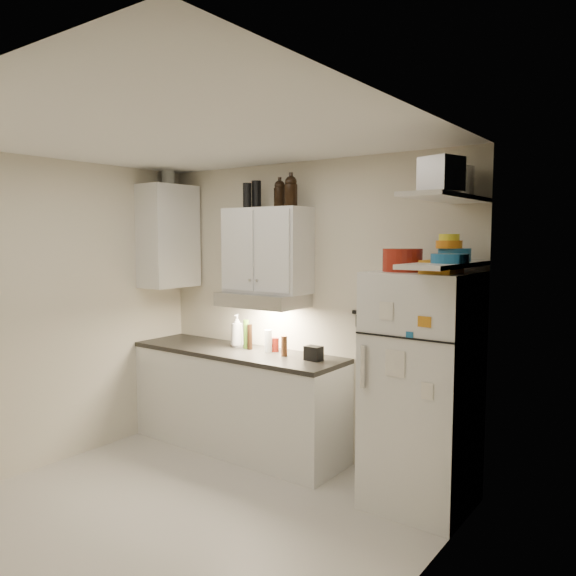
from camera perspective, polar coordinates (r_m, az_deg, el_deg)
The scene contains 36 objects.
floor at distance 4.28m, azimuth -10.67°, elevation -22.04°, with size 3.20×3.00×0.02m, color beige.
ceiling at distance 3.87m, azimuth -11.34°, elevation 15.04°, with size 3.20×3.00×0.02m, color white.
back_wall at distance 5.00m, azimuth 1.83°, elevation -2.19°, with size 3.20×0.02×2.60m, color beige.
left_wall at distance 5.15m, azimuth -23.25°, elevation -2.39°, with size 0.02×3.00×2.60m, color beige.
right_wall at distance 2.91m, azimuth 11.26°, elevation -7.64°, with size 0.02×3.00×2.60m, color beige.
base_cabinet at distance 5.27m, azimuth -5.19°, elevation -11.39°, with size 2.10×0.60×0.88m, color white.
countertop at distance 5.16m, azimuth -5.23°, elevation -6.49°, with size 2.10×0.62×0.04m, color black.
upper_cabinet at distance 5.00m, azimuth -2.14°, elevation 3.84°, with size 0.80×0.33×0.75m, color white.
side_cabinet at distance 5.68m, azimuth -12.05°, elevation 5.16°, with size 0.33×0.55×1.00m, color white.
range_hood at distance 4.97m, azimuth -2.58°, elevation -1.19°, with size 0.76×0.46×0.12m, color silver.
fridge at distance 4.19m, azimuth 13.45°, elevation -10.05°, with size 0.70×0.68×1.70m, color silver.
shelf_hi at distance 3.86m, azimuth 15.85°, elevation 8.83°, with size 0.30×0.95×0.03m, color white.
shelf_lo at distance 3.85m, azimuth 15.69°, elevation 2.29°, with size 0.30×0.95×0.03m, color white.
knife_strip at distance 4.62m, azimuth 8.84°, elevation -2.61°, with size 0.42×0.02×0.03m, color black.
dutch_oven at distance 4.04m, azimuth 11.54°, elevation 2.80°, with size 0.28×0.28×0.16m, color maroon.
book_stack at distance 3.87m, azimuth 15.32°, elevation 2.09°, with size 0.21×0.27×0.09m, color orange.
spice_jar at distance 4.01m, azimuth 15.22°, elevation 2.37°, with size 0.07×0.07×0.11m, color silver.
stock_pot at distance 4.13m, azimuth 16.35°, elevation 10.23°, with size 0.29×0.29×0.21m, color silver.
tin_a at distance 3.79m, azimuth 15.06°, elevation 10.52°, with size 0.18×0.16×0.18m, color #AAAAAD.
tin_b at distance 3.54m, azimuth 15.29°, elevation 11.09°, with size 0.20×0.20×0.20m, color #AAAAAD.
bowl_teal at distance 4.07m, azimuth 16.54°, elevation 3.26°, with size 0.22×0.22×0.09m, color #1B5F95.
bowl_orange at distance 4.03m, azimuth 16.03°, elevation 4.27°, with size 0.18×0.18×0.05m, color orange.
bowl_yellow at distance 4.03m, azimuth 16.05°, elevation 4.97°, with size 0.14×0.14×0.04m, color yellow.
plates at distance 3.76m, azimuth 16.10°, elevation 2.90°, with size 0.24×0.24×0.06m, color #1B5F95.
growler_a at distance 4.97m, azimuth -0.85°, elevation 9.57°, with size 0.10×0.10×0.24m, color black, non-canonical shape.
growler_b at distance 4.81m, azimuth 0.29°, elevation 9.84°, with size 0.11×0.11×0.27m, color black, non-canonical shape.
thermos_a at distance 5.12m, azimuth -3.23°, elevation 9.45°, with size 0.09×0.09×0.25m, color black.
thermos_b at distance 5.09m, azimuth -4.17°, elevation 9.34°, with size 0.08×0.08×0.22m, color black.
side_jar at distance 5.81m, azimuth -12.08°, elevation 10.95°, with size 0.13×0.13×0.17m, color silver.
soap_bottle at distance 5.26m, azimuth -5.21°, elevation -4.14°, with size 0.13×0.13×0.34m, color white.
pepper_mill at distance 4.85m, azimuth -0.39°, elevation -5.92°, with size 0.05×0.05×0.17m, color brown.
oil_bottle at distance 5.19m, azimuth -4.29°, elevation -4.69°, with size 0.05×0.05×0.27m, color #3F6719.
vinegar_bottle at distance 5.14m, azimuth -3.90°, elevation -4.97°, with size 0.05×0.05×0.23m, color black.
clear_bottle at distance 5.02m, azimuth -2.02°, elevation -5.40°, with size 0.07×0.07×0.20m, color silver.
red_jar at distance 5.04m, azimuth -1.27°, elevation -5.77°, with size 0.06×0.06×0.13m, color maroon.
caddy at distance 4.70m, azimuth 2.61°, elevation -6.64°, with size 0.14×0.10×0.12m, color black.
Camera 1 is at (2.80, -2.58, 1.94)m, focal length 35.00 mm.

